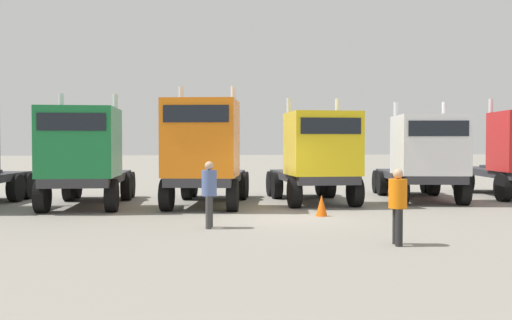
% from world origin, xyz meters
% --- Properties ---
extents(ground, '(200.00, 200.00, 0.00)m').
position_xyz_m(ground, '(0.00, 0.00, 0.00)').
color(ground, gray).
extents(semi_truck_green, '(2.84, 6.28, 4.05)m').
position_xyz_m(semi_truck_green, '(-6.36, 3.62, 1.83)').
color(semi_truck_green, '#333338').
rests_on(semi_truck_green, ground).
extents(semi_truck_orange, '(3.75, 6.56, 4.32)m').
position_xyz_m(semi_truck_orange, '(-2.23, 3.22, 1.93)').
color(semi_truck_orange, '#333338').
rests_on(semi_truck_orange, ground).
extents(semi_truck_yellow, '(2.59, 5.73, 3.97)m').
position_xyz_m(semi_truck_yellow, '(1.97, 3.62, 1.76)').
color(semi_truck_yellow, '#333338').
rests_on(semi_truck_yellow, ground).
extents(semi_truck_white, '(3.67, 6.51, 3.91)m').
position_xyz_m(semi_truck_white, '(6.28, 3.83, 1.74)').
color(semi_truck_white, '#333338').
rests_on(semi_truck_white, ground).
extents(visitor_in_hivis, '(0.47, 0.47, 1.68)m').
position_xyz_m(visitor_in_hivis, '(1.50, -4.71, 0.97)').
color(visitor_in_hivis, black).
rests_on(visitor_in_hivis, ground).
extents(visitor_with_camera, '(0.47, 0.47, 1.77)m').
position_xyz_m(visitor_with_camera, '(-2.41, -1.60, 1.03)').
color(visitor_with_camera, '#3A3A3A').
rests_on(visitor_with_camera, ground).
extents(traffic_cone_near, '(0.36, 0.36, 0.66)m').
position_xyz_m(traffic_cone_near, '(1.19, 0.28, 0.33)').
color(traffic_cone_near, '#F2590C').
rests_on(traffic_cone_near, ground).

